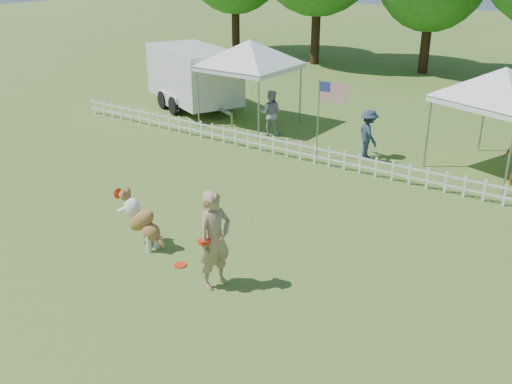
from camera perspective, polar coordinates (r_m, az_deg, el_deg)
ground at (r=11.95m, az=-7.87°, el=-7.32°), size 120.00×120.00×0.00m
picket_fence at (r=17.10m, az=8.07°, el=3.32°), size 22.00×0.08×0.60m
handler at (r=10.76m, az=-4.15°, el=-4.80°), size 0.61×0.80×1.96m
dog at (r=12.52m, az=-11.31°, el=-2.82°), size 1.22×0.41×1.26m
frisbee_on_turf at (r=11.94m, az=-7.58°, el=-7.25°), size 0.33×0.33×0.02m
canopy_tent_left at (r=21.13m, az=-0.62°, el=10.76°), size 2.96×2.96×3.03m
canopy_tent_right at (r=17.76m, az=22.98°, el=6.48°), size 3.70×3.70×2.98m
cargo_trailer at (r=23.68m, az=-6.25°, el=11.28°), size 6.14×4.55×2.47m
flag_pole at (r=17.60m, az=6.21°, el=7.19°), size 0.95×0.19×2.47m
spectator_a at (r=19.98m, az=1.48°, el=7.91°), size 0.95×0.86×1.59m
spectator_b at (r=18.07m, az=11.17°, el=5.72°), size 1.11×1.07×1.52m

